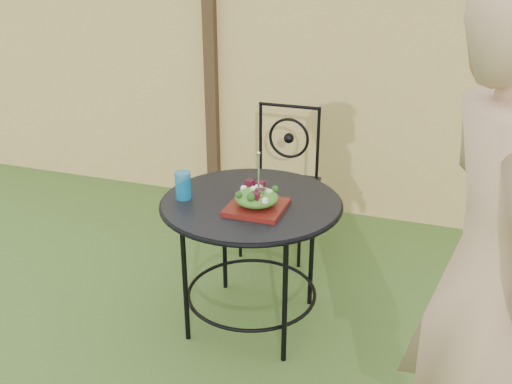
{
  "coord_description": "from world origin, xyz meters",
  "views": [
    {
      "loc": [
        0.45,
        -1.84,
        1.89
      ],
      "look_at": [
        -0.43,
        0.67,
        0.75
      ],
      "focal_mm": 40.0,
      "sensor_mm": 36.0,
      "label": 1
    }
  ],
  "objects_px": {
    "salad_plate": "(257,207)",
    "patio_chair": "(282,176)",
    "diner": "(491,280)",
    "patio_table": "(251,225)"
  },
  "relations": [
    {
      "from": "salad_plate",
      "to": "patio_chair",
      "type": "bearing_deg",
      "value": 99.68
    },
    {
      "from": "diner",
      "to": "salad_plate",
      "type": "height_order",
      "value": "diner"
    },
    {
      "from": "patio_table",
      "to": "salad_plate",
      "type": "relative_size",
      "value": 3.42
    },
    {
      "from": "patio_chair",
      "to": "diner",
      "type": "bearing_deg",
      "value": -55.11
    },
    {
      "from": "diner",
      "to": "salad_plate",
      "type": "bearing_deg",
      "value": 38.45
    },
    {
      "from": "patio_chair",
      "to": "diner",
      "type": "xyz_separation_m",
      "value": [
        1.18,
        -1.69,
        0.44
      ]
    },
    {
      "from": "patio_table",
      "to": "diner",
      "type": "distance_m",
      "value": 1.38
    },
    {
      "from": "diner",
      "to": "salad_plate",
      "type": "distance_m",
      "value": 1.25
    },
    {
      "from": "patio_table",
      "to": "patio_chair",
      "type": "height_order",
      "value": "patio_chair"
    },
    {
      "from": "salad_plate",
      "to": "diner",
      "type": "bearing_deg",
      "value": -34.64
    }
  ]
}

